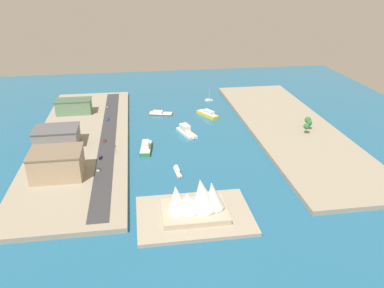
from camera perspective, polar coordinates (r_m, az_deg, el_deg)
The scene contains 22 objects.
ground_plane at distance 310.50m, azimuth -0.28°, elevation 1.25°, with size 440.00×440.00×0.00m, color #23668E.
quay_west at distance 331.78m, azimuth 14.33°, elevation 2.31°, with size 70.00×240.00×3.08m, color #9E937F.
quay_east at distance 310.27m, azimuth -15.91°, elevation 0.56°, with size 70.00×240.00×3.08m, color #9E937F.
peninsula_point at distance 211.68m, azimuth 0.33°, elevation -10.49°, with size 61.62×43.46×2.00m, color #A89E89.
road_strip at distance 307.48m, azimuth -12.28°, elevation 1.06°, with size 11.74×228.00×0.15m, color #38383D.
barge_flat_brown at distance 358.23m, azimuth -4.80°, elevation 4.57°, with size 23.13×14.13×3.07m.
yacht_sleek_gray at distance 253.99m, azimuth -2.18°, elevation -4.02°, with size 4.49×15.87×3.39m.
ferry_green_doubledeck at distance 286.56m, azimuth -6.82°, elevation -0.45°, with size 10.24×26.27×7.51m.
ferry_white_commuter at distance 313.55m, azimuth -0.89°, elevation 1.98°, with size 14.86×26.21×7.07m.
sailboat_small_white at distance 395.25m, azimuth 2.46°, elevation 6.53°, with size 8.77×2.86×11.92m.
ferry_yellow_fast at distance 352.13m, azimuth 2.31°, elevation 4.48°, with size 17.34×25.02×6.09m.
terminal_long_green at distance 364.72m, azimuth -17.05°, elevation 5.34°, with size 31.52×16.43×12.87m.
apartment_midrise_tan at distance 254.77m, azimuth -19.32°, elevation -2.75°, with size 32.02×24.82×17.27m.
warehouse_low_gray at distance 300.86m, azimuth -19.34°, elevation 1.06°, with size 32.10×23.58×13.50m.
sedan_silver at distance 374.44m, azimuth -12.34°, elevation 5.45°, with size 2.13×4.58×1.62m.
hatchback_blue at distance 341.51m, azimuth -12.33°, elevation 3.60°, with size 2.02×4.59×1.56m.
pickup_red at distance 299.12m, azimuth -12.80°, elevation 0.52°, with size 1.97×4.37×1.68m.
suv_black at distance 273.40m, azimuth -13.36°, elevation -1.89°, with size 2.00×4.70×1.61m.
van_white at distance 257.73m, azimuth -13.69°, elevation -3.62°, with size 2.03×5.16×1.59m.
traffic_light_waterfront at distance 276.00m, azimuth -11.20°, elevation -0.64°, with size 0.36×0.36×6.50m.
opera_landmark at distance 206.43m, azimuth 0.53°, elevation -8.29°, with size 34.98×25.63×22.01m.
park_tree_cluster at distance 325.64m, azimuth 16.73°, elevation 3.04°, with size 12.33×19.13×8.73m.
Camera 1 is at (40.87, 282.54, 122.12)m, focal length 36.12 mm.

